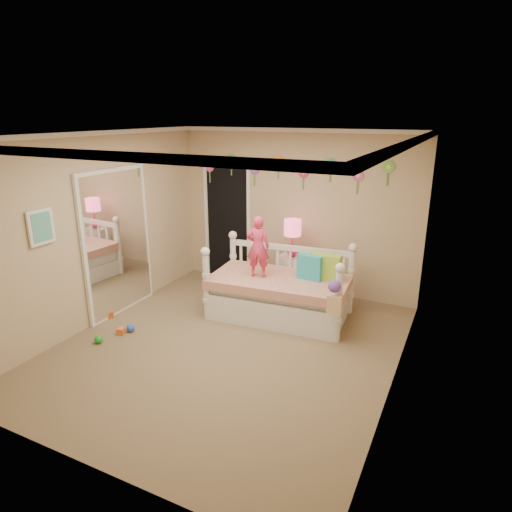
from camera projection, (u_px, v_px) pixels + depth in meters
The scene contains 18 objects.
floor at pixel (228, 347), 5.65m from camera, with size 4.00×4.50×0.01m, color #7F684C.
ceiling at pixel (224, 134), 4.85m from camera, with size 4.00×4.50×0.01m, color white.
back_wall at pixel (295, 212), 7.18m from camera, with size 4.00×0.01×2.60m, color tan.
left_wall at pixel (98, 230), 6.09m from camera, with size 0.01×4.50×2.60m, color tan.
right_wall at pixel (402, 274), 4.42m from camera, with size 0.01×4.50×2.60m, color tan.
crown_molding at pixel (224, 137), 4.86m from camera, with size 4.00×4.50×0.06m, color white, non-canonical shape.
daybed at pixel (280, 281), 6.37m from camera, with size 1.97×1.06×1.07m, color white, non-canonical shape.
pillow_turquoise at pixel (310, 267), 6.22m from camera, with size 0.35×0.12×0.35m, color teal.
pillow_lime at pixel (327, 267), 6.19m from camera, with size 0.39×0.14×0.36m, color #9CC83D.
child at pixel (258, 247), 6.25m from camera, with size 0.32×0.21×0.88m, color #F53764.
nightstand at pixel (291, 277), 7.09m from camera, with size 0.41×0.31×0.68m, color white.
table_lamp at pixel (293, 232), 6.86m from camera, with size 0.27×0.27×0.59m.
closet_doorway at pixel (227, 220), 7.77m from camera, with size 0.90×0.04×2.07m, color black.
flower_decals at pixel (291, 172), 7.01m from camera, with size 3.40×0.02×0.50m, color #B2668C, non-canonical shape.
mirror_closet at pixel (118, 243), 6.40m from camera, with size 0.07×1.30×2.10m, color white.
wall_picture at pixel (41, 227), 5.23m from camera, with size 0.05×0.34×0.42m, color white.
hanging_bag at pixel (333, 298), 5.49m from camera, with size 0.20×0.16×0.36m, color beige, non-canonical shape.
toy_scatter at pixel (96, 330), 5.96m from camera, with size 0.80×1.30×0.11m, color #996666, non-canonical shape.
Camera 1 is at (2.51, -4.37, 2.83)m, focal length 31.41 mm.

